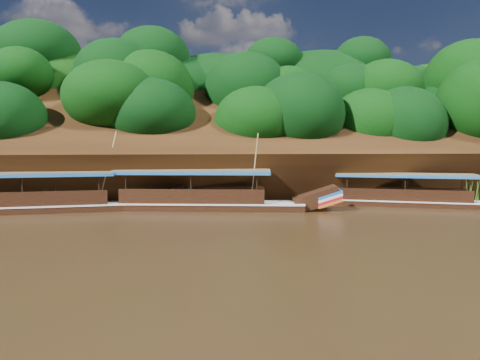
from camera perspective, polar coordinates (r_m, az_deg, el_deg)
The scene contains 6 objects.
ground at distance 24.24m, azimuth 1.19°, elevation -6.04°, with size 160.00×160.00×0.00m, color black.
riverbank at distance 46.46m, azimuth -3.76°, elevation 1.17°, with size 120.00×30.06×19.40m.
boat_0 at distance 35.70m, azimuth 21.75°, elevation -2.20°, with size 13.89×7.65×6.32m.
boat_1 at distance 31.62m, azimuth -2.76°, elevation -2.53°, with size 15.78×5.31×5.62m.
boat_2 at distance 33.03m, azimuth -21.67°, elevation -2.57°, with size 16.83×3.85×5.77m.
reeds at distance 33.18m, azimuth -6.08°, elevation -1.79°, with size 49.23×2.53×1.96m.
Camera 1 is at (-4.21, -23.48, 4.28)m, focal length 35.00 mm.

